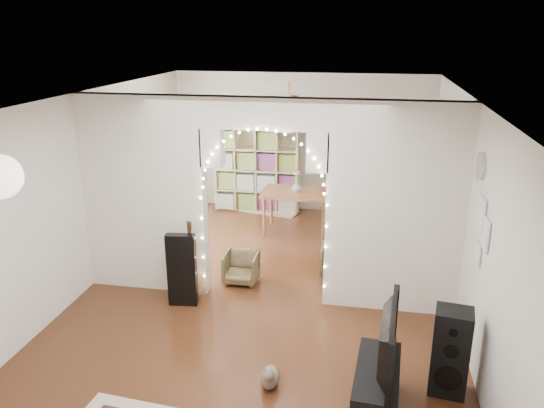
% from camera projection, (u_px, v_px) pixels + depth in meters
% --- Properties ---
extents(floor, '(7.50, 7.50, 0.00)m').
position_uv_depth(floor, '(265.00, 295.00, 7.29)').
color(floor, black).
rests_on(floor, ground).
extents(ceiling, '(5.00, 7.50, 0.02)m').
position_uv_depth(ceiling, '(264.00, 97.00, 6.44)').
color(ceiling, white).
rests_on(ceiling, wall_back).
extents(wall_back, '(5.00, 0.02, 2.70)m').
position_uv_depth(wall_back, '(302.00, 143.00, 10.36)').
color(wall_back, silver).
rests_on(wall_back, floor).
extents(wall_front, '(5.00, 0.02, 2.70)m').
position_uv_depth(wall_front, '(149.00, 384.00, 3.36)').
color(wall_front, silver).
rests_on(wall_front, floor).
extents(wall_left, '(0.02, 7.50, 2.70)m').
position_uv_depth(wall_left, '(87.00, 192.00, 7.30)').
color(wall_left, silver).
rests_on(wall_left, floor).
extents(wall_right, '(0.02, 7.50, 2.70)m').
position_uv_depth(wall_right, '(466.00, 214.00, 6.43)').
color(wall_right, silver).
rests_on(wall_right, floor).
extents(divider_wall, '(5.00, 0.20, 2.70)m').
position_uv_depth(divider_wall, '(264.00, 197.00, 6.84)').
color(divider_wall, silver).
rests_on(divider_wall, floor).
extents(fairy_lights, '(1.64, 0.04, 1.60)m').
position_uv_depth(fairy_lights, '(262.00, 190.00, 6.68)').
color(fairy_lights, '#FFEABF').
rests_on(fairy_lights, divider_wall).
extents(window, '(0.04, 1.20, 1.40)m').
position_uv_depth(window, '(142.00, 153.00, 8.92)').
color(window, white).
rests_on(window, wall_left).
extents(wall_clock, '(0.03, 0.31, 0.31)m').
position_uv_depth(wall_clock, '(481.00, 166.00, 5.64)').
color(wall_clock, white).
rests_on(wall_clock, wall_right).
extents(picture_frames, '(0.02, 0.50, 0.70)m').
position_uv_depth(picture_frames, '(481.00, 232.00, 5.45)').
color(picture_frames, white).
rests_on(picture_frames, wall_right).
extents(paper_lantern, '(0.40, 0.40, 0.40)m').
position_uv_depth(paper_lantern, '(0.00, 177.00, 4.67)').
color(paper_lantern, white).
rests_on(paper_lantern, ceiling).
extents(ceiling_fan, '(1.10, 1.10, 0.30)m').
position_uv_depth(ceiling_fan, '(289.00, 101.00, 8.40)').
color(ceiling_fan, '#CA8C43').
rests_on(ceiling_fan, ceiling).
extents(guitar_case, '(0.39, 0.17, 0.99)m').
position_uv_depth(guitar_case, '(182.00, 270.00, 6.91)').
color(guitar_case, black).
rests_on(guitar_case, floor).
extents(acoustic_guitar, '(0.39, 0.19, 0.94)m').
position_uv_depth(acoustic_guitar, '(192.00, 271.00, 7.09)').
color(acoustic_guitar, '#B88549').
rests_on(acoustic_guitar, floor).
extents(tabby_cat, '(0.21, 0.45, 0.30)m').
position_uv_depth(tabby_cat, '(270.00, 377.00, 5.39)').
color(tabby_cat, brown).
rests_on(tabby_cat, floor).
extents(floor_speaker, '(0.40, 0.36, 0.92)m').
position_uv_depth(floor_speaker, '(450.00, 352.00, 5.23)').
color(floor_speaker, black).
rests_on(floor_speaker, floor).
extents(media_console, '(0.47, 1.03, 0.50)m').
position_uv_depth(media_console, '(376.00, 392.00, 4.98)').
color(media_console, black).
rests_on(media_console, floor).
extents(tv, '(0.22, 1.08, 0.62)m').
position_uv_depth(tv, '(380.00, 340.00, 4.80)').
color(tv, black).
rests_on(tv, media_console).
extents(bookcase, '(1.71, 0.77, 1.69)m').
position_uv_depth(bookcase, '(257.00, 169.00, 10.43)').
color(bookcase, beige).
rests_on(bookcase, floor).
extents(dining_table, '(1.22, 0.82, 0.76)m').
position_uv_depth(dining_table, '(297.00, 196.00, 9.35)').
color(dining_table, brown).
rests_on(dining_table, floor).
extents(flower_vase, '(0.19, 0.19, 0.19)m').
position_uv_depth(flower_vase, '(297.00, 187.00, 9.29)').
color(flower_vase, silver).
rests_on(flower_vase, dining_table).
extents(dining_chair_left, '(0.48, 0.49, 0.44)m').
position_uv_depth(dining_chair_left, '(241.00, 268.00, 7.62)').
color(dining_chair_left, brown).
rests_on(dining_chair_left, floor).
extents(dining_chair_right, '(0.47, 0.49, 0.44)m').
position_uv_depth(dining_chair_right, '(337.00, 260.00, 7.89)').
color(dining_chair_right, brown).
rests_on(dining_chair_right, floor).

